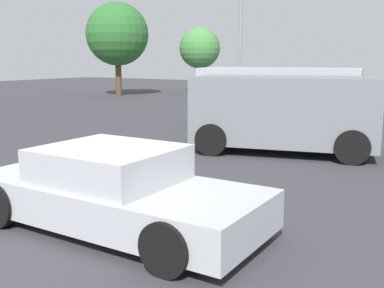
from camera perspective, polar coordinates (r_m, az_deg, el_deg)
ground_plane at (r=7.04m, az=-10.99°, el=-9.34°), size 80.00×80.00×0.00m
sedan_foreground at (r=6.59m, az=-9.56°, el=-5.72°), size 4.30×1.89×1.16m
dog at (r=10.08m, az=-7.14°, el=-1.57°), size 0.67×0.28×0.43m
van_white at (r=15.61m, az=10.69°, el=5.74°), size 5.41×2.96×2.07m
suv_dark at (r=11.95m, az=11.29°, el=3.99°), size 4.86×3.11×1.93m
light_post_near at (r=20.85m, az=6.04°, el=15.85°), size 0.44×0.44×6.40m
tree_back_left at (r=30.74m, az=-9.21°, el=13.23°), size 4.01×4.01×5.94m
tree_back_center at (r=33.37m, az=0.96°, el=11.76°), size 2.89×2.89×4.58m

